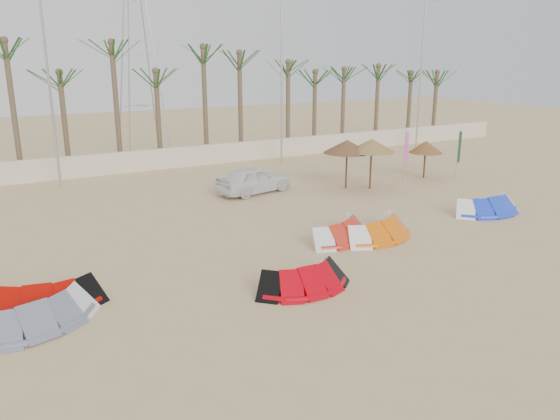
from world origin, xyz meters
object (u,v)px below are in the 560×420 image
parasol_left (347,146)px  parasol_mid (372,145)px  kite_grey (28,310)px  kite_orange (375,226)px  kite_red_left (38,292)px  parasol_right (426,147)px  car (254,180)px  kite_red_mid (299,275)px  kite_red_right (338,227)px  kite_blue (483,203)px

parasol_left → parasol_mid: (1.09, -0.71, 0.07)m
kite_grey → kite_orange: size_ratio=0.98×
kite_red_left → parasol_right: 23.04m
parasol_left → car: size_ratio=0.64×
kite_red_mid → kite_red_right: (3.83, 3.38, 0.00)m
kite_red_right → parasol_mid: bearing=43.1°
kite_red_left → parasol_left: size_ratio=1.39×
kite_grey → kite_orange: (12.90, 1.35, 0.00)m
car → parasol_mid: bearing=-122.9°
kite_red_left → kite_blue: size_ratio=1.02×
kite_grey → car: size_ratio=0.94×
kite_orange → parasol_left: bearing=62.2°
parasol_left → kite_blue: bearing=-68.0°
kite_red_mid → parasol_right: 17.66m
kite_red_right → parasol_mid: parasol_mid is taller
kite_grey → parasol_left: bearing=27.0°
kite_orange → kite_blue: same height
parasol_mid → parasol_right: size_ratio=1.24×
kite_blue → kite_red_right: bearing=178.1°
kite_blue → car: size_ratio=0.87×
kite_red_left → kite_orange: size_ratio=0.92×
kite_red_right → parasol_left: 8.64m
kite_orange → parasol_mid: (4.87, 6.45, 1.95)m
kite_red_left → parasol_right: size_ratio=1.67×
kite_red_right → kite_orange: bearing=-20.3°
kite_red_right → kite_orange: (1.45, -0.54, 0.00)m
kite_grey → kite_red_left: same height
kite_red_mid → parasol_right: (14.59, 9.85, 1.43)m
kite_red_mid → kite_red_right: 5.10m
kite_orange → parasol_mid: bearing=53.0°
kite_orange → kite_red_mid: bearing=-151.7°
kite_grey → parasol_right: 23.78m
parasol_right → parasol_mid: bearing=-172.8°
kite_red_mid → kite_red_right: bearing=41.4°
parasol_mid → car: parasol_mid is taller
kite_red_left → car: size_ratio=0.88×
kite_grey → kite_red_right: size_ratio=1.02×
kite_grey → parasol_mid: 19.50m
kite_orange → parasol_left: (3.78, 7.16, 1.87)m
kite_red_mid → kite_grey: bearing=168.9°
parasol_left → car: 5.31m
kite_red_right → kite_orange: 1.54m
kite_red_mid → kite_blue: (11.83, 3.11, 0.00)m
kite_red_left → kite_red_mid: (7.24, -2.64, -0.00)m
kite_red_left → parasol_mid: (17.38, 6.65, 1.95)m
parasol_left → parasol_mid: bearing=-33.0°
kite_red_left → car: car is taller
parasol_right → car: parasol_right is taller
kite_red_left → kite_blue: same height
kite_red_left → parasol_mid: parasol_mid is taller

